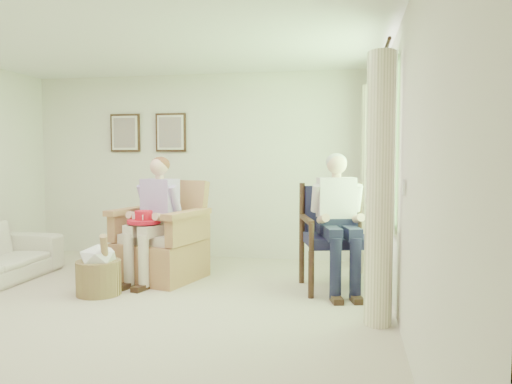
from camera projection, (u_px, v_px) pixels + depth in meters
floor at (115, 315)px, 4.52m from camera, size 5.50×5.50×0.00m
back_wall at (202, 166)px, 7.12m from camera, size 5.00×0.04×2.60m
right_wall at (403, 173)px, 3.96m from camera, size 0.04×5.50×2.60m
ceiling at (109, 22)px, 4.33m from camera, size 5.00×5.50×0.02m
window at (388, 142)px, 5.13m from camera, size 0.13×2.50×1.63m
curtain_left at (380, 190)px, 4.22m from camera, size 0.34×0.34×2.30m
curtain_right at (370, 180)px, 6.14m from camera, size 0.34×0.34×2.30m
framed_print_left at (125, 133)px, 7.26m from camera, size 0.45×0.05×0.55m
framed_print_right at (171, 132)px, 7.13m from camera, size 0.45×0.05×0.55m
wicker_armchair at (161, 248)px, 5.86m from camera, size 0.90×0.89×1.15m
wood_armchair at (337, 232)px, 5.44m from camera, size 0.72×0.67×1.11m
person_wicker at (156, 209)px, 5.68m from camera, size 0.40×0.63×1.40m
person_dark at (337, 211)px, 5.24m from camera, size 0.40×0.63×1.44m
red_hat at (144, 219)px, 5.51m from camera, size 0.36×0.36×0.14m
hatbox at (99, 270)px, 5.17m from camera, size 0.47×0.47×0.67m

